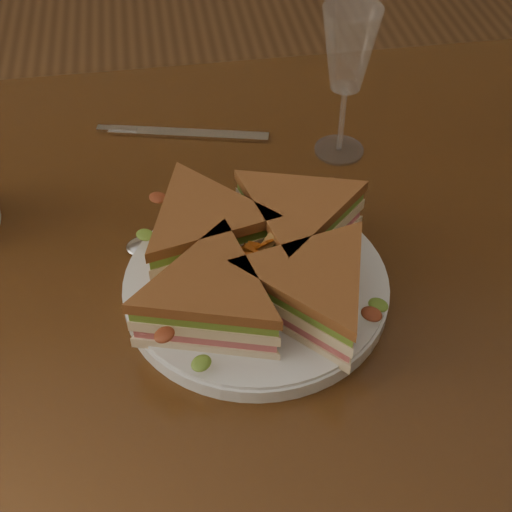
# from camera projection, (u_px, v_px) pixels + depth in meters

# --- Properties ---
(table) EXTENTS (1.20, 0.80, 0.75)m
(table) POSITION_uv_depth(u_px,v_px,m) (215.00, 328.00, 0.80)
(table) COLOR #361D0C
(table) RESTS_ON ground
(plate) EXTENTS (0.26, 0.26, 0.02)m
(plate) POSITION_uv_depth(u_px,v_px,m) (256.00, 286.00, 0.70)
(plate) COLOR white
(plate) RESTS_ON table
(sandwich_wedges) EXTENTS (0.31, 0.31, 0.06)m
(sandwich_wedges) POSITION_uv_depth(u_px,v_px,m) (256.00, 260.00, 0.67)
(sandwich_wedges) COLOR #FFE7BC
(sandwich_wedges) RESTS_ON plate
(crisps_mound) EXTENTS (0.09, 0.09, 0.05)m
(crisps_mound) POSITION_uv_depth(u_px,v_px,m) (256.00, 263.00, 0.67)
(crisps_mound) COLOR #D1631A
(crisps_mound) RESTS_ON plate
(spoon) EXTENTS (0.17, 0.08, 0.01)m
(spoon) POSITION_uv_depth(u_px,v_px,m) (169.00, 239.00, 0.75)
(spoon) COLOR silver
(spoon) RESTS_ON table
(knife) EXTENTS (0.21, 0.06, 0.00)m
(knife) POSITION_uv_depth(u_px,v_px,m) (177.00, 134.00, 0.89)
(knife) COLOR silver
(knife) RESTS_ON table
(wine_glass) EXTENTS (0.06, 0.06, 0.18)m
(wine_glass) POSITION_uv_depth(u_px,v_px,m) (349.00, 53.00, 0.77)
(wine_glass) COLOR white
(wine_glass) RESTS_ON table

